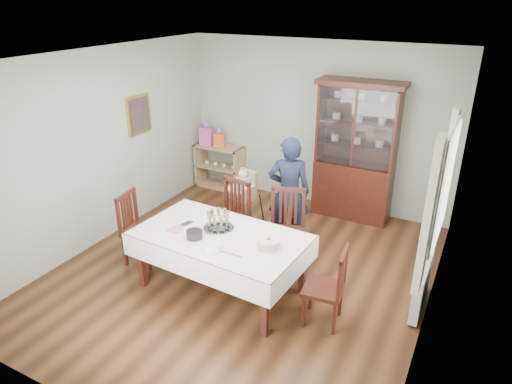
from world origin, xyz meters
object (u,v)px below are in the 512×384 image
Objects in this scene: gift_bag_orange at (219,138)px; champagne_tray at (218,223)px; chair_end_right at (324,300)px; gift_bag_pink at (206,134)px; birthday_cake at (269,244)px; chair_end_left at (142,242)px; chair_far_left at (229,233)px; dining_table at (221,262)px; chair_far_right at (286,245)px; china_cabinet at (356,150)px; high_chair at (243,206)px; sideboard at (220,167)px; woman at (289,192)px.

champagne_tray is at bearing -58.44° from gift_bag_orange.
gift_bag_pink is at bearing -136.80° from chair_end_right.
gift_bag_pink is at bearing 133.61° from birthday_cake.
birthday_cake is (1.92, -0.08, 0.52)m from chair_end_left.
champagne_tray is (0.27, -0.68, 0.53)m from chair_far_left.
chair_far_left is at bearing -59.46° from chair_end_left.
chair_far_right is (0.47, 0.85, -0.07)m from dining_table.
chair_end_left is at bearing -173.50° from chair_far_right.
china_cabinet reaches higher than dining_table.
high_chair is at bearing 109.40° from dining_table.
birthday_cake is (0.73, -0.13, -0.02)m from champagne_tray.
birthday_cake is at bearing -46.39° from gift_bag_pink.
chair_far_left is at bearing 140.99° from birthday_cake.
sideboard is 4.06m from chair_end_right.
china_cabinet is 2.87m from chair_end_right.
gift_bag_orange is at bearing -139.28° from chair_end_right.
chair_far_right is (-0.32, -1.86, -0.81)m from china_cabinet.
dining_table is at bearing -54.14° from gift_bag_pink.
birthday_cake is 0.68× the size of gift_bag_pink.
chair_end_right is 4.29m from gift_bag_pink.
birthday_cake is at bearing -9.91° from champagne_tray.
dining_table is 1.98× the size of chair_far_right.
dining_table is 7.01× the size of birthday_cake.
chair_end_left is at bearing 177.64° from birthday_cake.
gift_bag_pink is (-2.59, 2.72, 0.18)m from birthday_cake.
gift_bag_pink is at bearing 124.90° from chair_far_right.
sideboard is at bearing 134.01° from chair_far_left.
chair_far_left reaches higher than champagne_tray.
gift_bag_orange is at bearing 121.55° from chair_far_right.
gift_bag_orange is at bearing 130.44° from birthday_cake.
gift_bag_orange is (-1.32, 1.92, 0.64)m from chair_far_left.
china_cabinet reaches higher than chair_far_right.
chair_end_left is at bearing 20.07° from woman.
birthday_cake reaches higher than dining_table.
china_cabinet is 5.84× the size of champagne_tray.
high_chair is (1.18, -1.22, -0.03)m from sideboard.
chair_end_left is (-2.07, -2.64, -0.83)m from china_cabinet.
champagne_tray is (-1.40, 0.10, 0.56)m from chair_end_right.
woman is 3.71× the size of gift_bag_pink.
sideboard is at bearing -54.98° from woman.
dining_table is at bearing -58.14° from gift_bag_orange.
gift_bag_orange is at bearing 121.86° from dining_table.
chair_end_right is at bearing -42.05° from gift_bag_orange.
chair_end_left is at bearing -128.10° from china_cabinet.
china_cabinet is 2.38m from chair_far_left.
high_chair is at bearing -46.25° from gift_bag_orange.
woman is (1.96, -1.33, 0.40)m from sideboard.
chair_far_left reaches higher than sideboard.
woman is 0.90m from high_chair.
chair_far_left is (1.35, -1.94, -0.09)m from sideboard.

